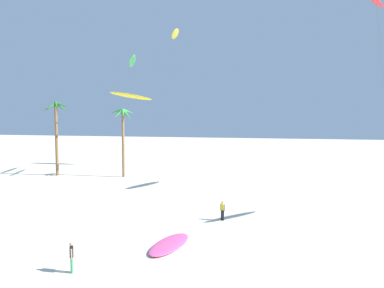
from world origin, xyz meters
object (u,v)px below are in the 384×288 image
at_px(flying_kite_0, 376,2).
at_px(grounded_kite_1, 170,244).
at_px(palm_tree_0, 56,116).
at_px(flying_kite_3, 130,96).
at_px(person_near_left, 72,256).
at_px(flying_kite_5, 175,34).
at_px(person_mid_field, 222,210).
at_px(palm_tree_1, 123,122).
at_px(flying_kite_1, 132,61).

distance_m(flying_kite_0, grounded_kite_1, 35.20).
relative_size(palm_tree_0, grounded_kite_1, 2.15).
relative_size(palm_tree_0, flying_kite_3, 0.82).
bearing_deg(person_near_left, flying_kite_5, 95.53).
height_order(flying_kite_5, person_mid_field, flying_kite_5).
distance_m(flying_kite_5, person_near_left, 38.46).
height_order(palm_tree_1, flying_kite_0, flying_kite_0).
height_order(palm_tree_1, grounded_kite_1, palm_tree_1).
height_order(flying_kite_0, flying_kite_3, flying_kite_0).
distance_m(flying_kite_5, grounded_kite_1, 34.98).
bearing_deg(person_near_left, person_mid_field, 61.96).
bearing_deg(person_mid_field, palm_tree_1, 132.23).
distance_m(person_near_left, person_mid_field, 14.35).
xyz_separation_m(grounded_kite_1, person_mid_field, (2.58, 7.16, 0.79)).
bearing_deg(flying_kite_0, palm_tree_0, 174.80).
bearing_deg(flying_kite_5, person_mid_field, -63.95).
bearing_deg(flying_kite_3, person_mid_field, -55.68).
relative_size(flying_kite_5, person_mid_field, 12.79).
bearing_deg(flying_kite_3, grounded_kite_1, -63.96).
distance_m(palm_tree_0, flying_kite_0, 44.86).
xyz_separation_m(grounded_kite_1, person_near_left, (-4.16, -5.50, 0.83)).
distance_m(flying_kite_0, person_near_left, 40.45).
distance_m(flying_kite_3, person_near_left, 47.77).
relative_size(flying_kite_3, grounded_kite_1, 2.63).
bearing_deg(grounded_kite_1, palm_tree_0, 134.71).
height_order(palm_tree_0, flying_kite_0, flying_kite_0).
xyz_separation_m(flying_kite_1, flying_kite_3, (-4.24, 9.28, -4.64)).
bearing_deg(grounded_kite_1, flying_kite_3, 116.04).
relative_size(person_near_left, person_mid_field, 1.05).
bearing_deg(flying_kite_0, grounded_kite_1, -128.56).
height_order(flying_kite_3, grounded_kite_1, flying_kite_3).
bearing_deg(palm_tree_0, flying_kite_1, 17.61).
bearing_deg(person_mid_field, flying_kite_1, 127.87).
distance_m(flying_kite_3, grounded_kite_1, 44.58).
bearing_deg(flying_kite_3, flying_kite_0, -24.70).
distance_m(flying_kite_0, flying_kite_3, 40.84).
height_order(person_near_left, person_mid_field, person_near_left).
bearing_deg(person_mid_field, palm_tree_0, 146.50).
bearing_deg(palm_tree_0, person_mid_field, -33.50).
relative_size(palm_tree_0, person_mid_field, 6.67).
distance_m(flying_kite_3, flying_kite_5, 17.73).
distance_m(flying_kite_0, person_mid_field, 29.35).
height_order(flying_kite_3, person_near_left, flying_kite_3).
relative_size(flying_kite_1, person_mid_field, 10.76).
xyz_separation_m(flying_kite_1, flying_kite_5, (7.20, -1.70, 3.28)).
xyz_separation_m(palm_tree_1, person_mid_field, (17.71, -19.50, -7.14)).
relative_size(flying_kite_3, person_mid_field, 8.16).
xyz_separation_m(flying_kite_0, flying_kite_3, (-36.19, 16.65, -9.03)).
height_order(palm_tree_1, flying_kite_3, flying_kite_3).
xyz_separation_m(flying_kite_0, flying_kite_5, (-24.75, 5.66, -1.11)).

